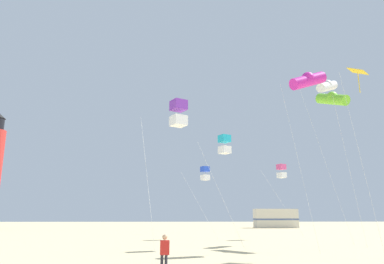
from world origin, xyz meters
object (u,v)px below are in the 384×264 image
kite_box_cyan (225,144)px  kite_tube_lime (332,99)px  kite_flyer_standing (165,249)px  kite_box_blue (205,173)px  kite_diamond_gold (358,78)px  kite_box_violet (178,113)px  kite_tube_magenta (308,80)px  kite_box_rainbow (281,171)px  rv_van_cream (276,218)px  kite_tube_white (327,86)px

kite_box_cyan → kite_tube_lime: bearing=6.5°
kite_flyer_standing → kite_box_cyan: size_ratio=0.17×
kite_box_blue → kite_diamond_gold: 14.91m
kite_box_violet → kite_tube_magenta: (7.69, 4.84, 3.54)m
kite_box_violet → kite_tube_lime: size_ratio=0.67×
kite_tube_lime → kite_box_rainbow: (-1.54, 7.40, -3.93)m
kite_tube_magenta → kite_box_cyan: bearing=161.3°
rv_van_cream → kite_box_cyan: bearing=-110.9°
kite_tube_magenta → kite_flyer_standing: bearing=-145.5°
kite_tube_white → kite_box_cyan: kite_tube_white is taller
kite_box_blue → kite_tube_lime: size_ratio=0.58×
kite_box_violet → kite_box_rainbow: (8.65, 14.73, -0.69)m
kite_tube_lime → kite_box_cyan: (-7.37, -0.84, -3.31)m
kite_diamond_gold → kite_tube_magenta: bearing=126.1°
kite_diamond_gold → kite_tube_magenta: kite_tube_magenta is taller
kite_flyer_standing → kite_tube_magenta: (8.16, 5.60, 9.09)m
kite_box_violet → kite_tube_lime: bearing=35.7°
kite_box_rainbow → kite_box_cyan: kite_box_cyan is taller
kite_flyer_standing → kite_tube_lime: bearing=-148.4°
kite_box_rainbow → kite_box_cyan: (-5.83, -8.24, 0.62)m
kite_tube_lime → kite_box_cyan: bearing=-173.5°
kite_box_rainbow → kite_box_cyan: size_ratio=0.91×
kite_box_blue → kite_tube_magenta: kite_tube_magenta is taller
kite_box_blue → kite_box_rainbow: 6.43m
kite_box_rainbow → kite_tube_lime: bearing=-78.3°
kite_box_blue → rv_van_cream: 28.43m
kite_box_violet → rv_van_cream: bearing=69.9°
kite_diamond_gold → kite_box_rainbow: (-0.78, 12.29, -3.45)m
kite_box_cyan → rv_van_cream: bearing=70.5°
kite_tube_lime → kite_box_cyan: size_ratio=1.52×
kite_box_blue → kite_box_cyan: kite_box_cyan is taller
kite_tube_lime → kite_diamond_gold: bearing=-98.7°
kite_diamond_gold → kite_box_rainbow: kite_diamond_gold is taller
kite_box_blue → rv_van_cream: bearing=63.6°
kite_box_blue → kite_tube_white: size_ratio=0.48×
kite_flyer_standing → kite_box_violet: size_ratio=0.17×
kite_tube_magenta → kite_box_rainbow: kite_tube_magenta is taller
kite_flyer_standing → kite_tube_magenta: bearing=-151.2°
kite_tube_lime → kite_box_rainbow: 8.52m
kite_box_rainbow → rv_van_cream: bearing=76.6°
kite_tube_white → rv_van_cream: size_ratio=1.88×
kite_tube_white → kite_diamond_gold: size_ratio=1.29×
kite_box_blue → kite_diamond_gold: (7.21, -12.54, 3.63)m
kite_box_blue → kite_box_violet: (-2.23, -14.98, 0.88)m
kite_box_blue → kite_box_violet: size_ratio=0.87×
kite_tube_white → kite_diamond_gold: (-1.94, -8.16, -2.62)m
kite_box_blue → kite_tube_magenta: size_ratio=0.56×
kite_box_blue → kite_flyer_standing: bearing=-99.8°
kite_box_violet → kite_box_cyan: size_ratio=1.01×
kite_flyer_standing → rv_van_cream: rv_van_cream is taller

